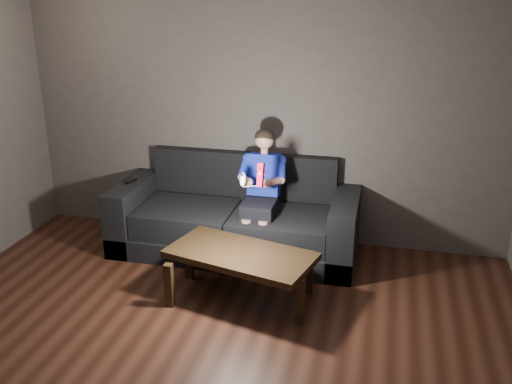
# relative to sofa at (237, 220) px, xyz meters

# --- Properties ---
(floor) EXTENTS (5.00, 5.00, 0.00)m
(floor) POSITION_rel_sofa_xyz_m (0.19, -2.12, -0.31)
(floor) COLOR black
(floor) RESTS_ON ground
(back_wall) EXTENTS (5.00, 0.04, 2.70)m
(back_wall) POSITION_rel_sofa_xyz_m (0.19, 0.38, 1.04)
(back_wall) COLOR #413A39
(back_wall) RESTS_ON ground
(sofa) EXTENTS (2.43, 1.05, 0.94)m
(sofa) POSITION_rel_sofa_xyz_m (0.00, 0.00, 0.00)
(sofa) COLOR black
(sofa) RESTS_ON floor
(child) EXTENTS (0.46, 0.57, 1.14)m
(child) POSITION_rel_sofa_xyz_m (0.28, -0.07, 0.46)
(child) COLOR black
(child) RESTS_ON sofa
(wii_remote_red) EXTENTS (0.06, 0.09, 0.22)m
(wii_remote_red) POSITION_rel_sofa_xyz_m (0.36, -0.51, 0.69)
(wii_remote_red) COLOR red
(wii_remote_red) RESTS_ON child
(nunchuk_white) EXTENTS (0.06, 0.08, 0.14)m
(nunchuk_white) POSITION_rel_sofa_xyz_m (0.20, -0.51, 0.63)
(nunchuk_white) COLOR white
(nunchuk_white) RESTS_ON child
(wii_remote_black) EXTENTS (0.07, 0.15, 0.03)m
(wii_remote_black) POSITION_rel_sofa_xyz_m (-1.09, -0.09, 0.37)
(wii_remote_black) COLOR black
(wii_remote_black) RESTS_ON sofa
(coffee_table) EXTENTS (1.34, 0.91, 0.45)m
(coffee_table) POSITION_rel_sofa_xyz_m (0.30, -0.97, 0.08)
(coffee_table) COLOR black
(coffee_table) RESTS_ON floor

